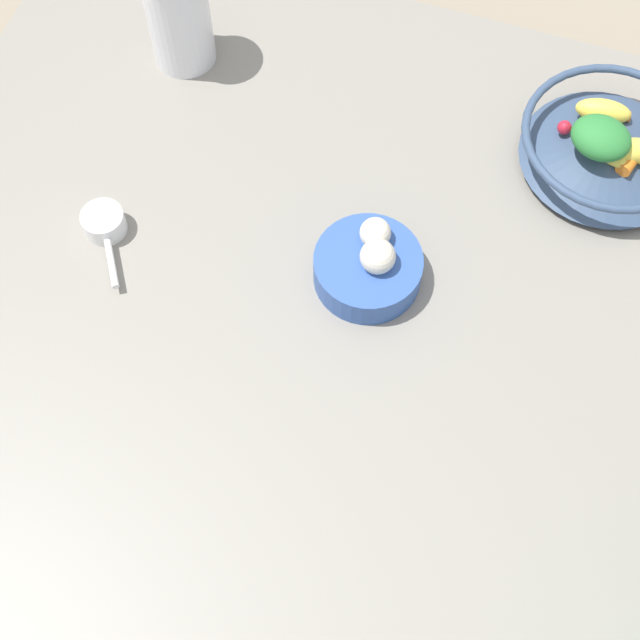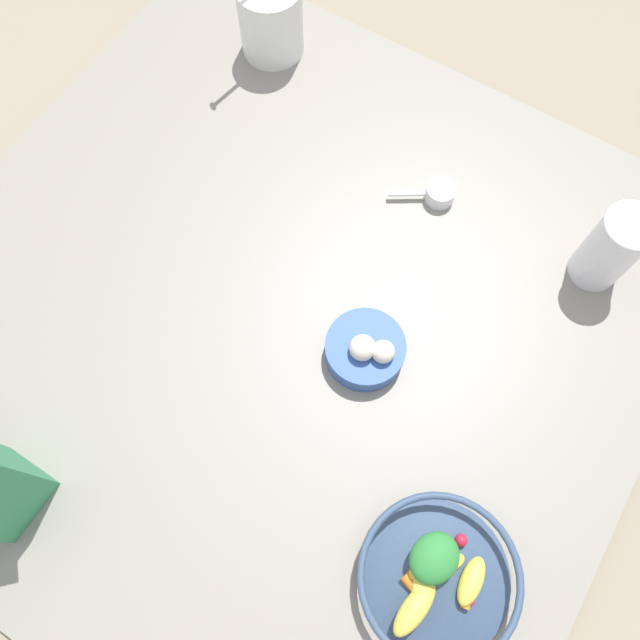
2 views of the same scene
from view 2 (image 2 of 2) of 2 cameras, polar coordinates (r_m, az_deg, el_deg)
The scene contains 7 objects.
ground_plane at distance 1.01m, azimuth -3.57°, elevation 0.11°, with size 6.00×6.00×0.00m, color gray.
countertop at distance 0.99m, azimuth -3.62°, elevation 0.45°, with size 1.14×1.14×0.03m.
fruit_bowl at distance 0.88m, azimuth 10.68°, elevation -22.11°, with size 0.21×0.21×0.08m.
yogurt_tub at distance 1.23m, azimuth -4.56°, elevation 25.98°, with size 0.11×0.13×0.28m.
drinking_cup at distance 1.03m, azimuth 25.16°, elevation 6.00°, with size 0.08×0.08×0.15m.
measuring_scoop at distance 1.08m, azimuth 10.77°, elevation 11.30°, with size 0.10×0.08×0.03m.
garlic_bowl at distance 0.93m, azimuth 4.18°, elevation -2.71°, with size 0.12×0.12×0.07m.
Camera 2 is at (-0.25, 0.27, 0.94)m, focal length 35.00 mm.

